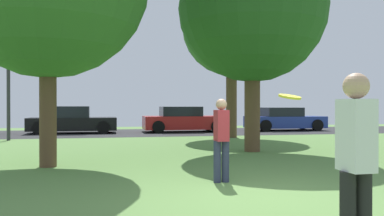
{
  "coord_description": "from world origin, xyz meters",
  "views": [
    {
      "loc": [
        -2.48,
        -6.19,
        1.44
      ],
      "look_at": [
        0.0,
        5.49,
        1.36
      ],
      "focal_mm": 39.66,
      "sensor_mm": 36.0,
      "label": 1
    }
  ],
  "objects_px": {
    "maple_tree_near": "(231,27)",
    "maple_tree_far": "(252,8)",
    "parked_car_red": "(184,120)",
    "parked_car_black": "(72,121)",
    "parked_car_blue": "(284,120)",
    "person_thrower": "(221,137)",
    "person_catcher": "(356,159)",
    "street_lamp_post": "(8,85)",
    "frisbee_disc": "(290,97)"
  },
  "relations": [
    {
      "from": "maple_tree_near",
      "to": "maple_tree_far",
      "type": "relative_size",
      "value": 1.05
    },
    {
      "from": "maple_tree_near",
      "to": "parked_car_red",
      "type": "distance_m",
      "value": 6.24
    },
    {
      "from": "parked_car_black",
      "to": "parked_car_blue",
      "type": "bearing_deg",
      "value": -0.16
    },
    {
      "from": "maple_tree_near",
      "to": "person_thrower",
      "type": "bearing_deg",
      "value": -108.31
    },
    {
      "from": "person_thrower",
      "to": "person_catcher",
      "type": "relative_size",
      "value": 0.9
    },
    {
      "from": "parked_car_red",
      "to": "street_lamp_post",
      "type": "height_order",
      "value": "street_lamp_post"
    },
    {
      "from": "person_catcher",
      "to": "parked_car_red",
      "type": "xyz_separation_m",
      "value": [
        2.11,
        19.03,
        -0.33
      ]
    },
    {
      "from": "person_thrower",
      "to": "maple_tree_far",
      "type": "bearing_deg",
      "value": 153.51
    },
    {
      "from": "parked_car_red",
      "to": "parked_car_blue",
      "type": "height_order",
      "value": "parked_car_red"
    },
    {
      "from": "frisbee_disc",
      "to": "parked_car_blue",
      "type": "height_order",
      "value": "frisbee_disc"
    },
    {
      "from": "street_lamp_post",
      "to": "parked_car_blue",
      "type": "bearing_deg",
      "value": 16.36
    },
    {
      "from": "person_thrower",
      "to": "parked_car_red",
      "type": "height_order",
      "value": "person_thrower"
    },
    {
      "from": "parked_car_black",
      "to": "parked_car_blue",
      "type": "xyz_separation_m",
      "value": [
        11.65,
        -0.03,
        -0.03
      ]
    },
    {
      "from": "maple_tree_far",
      "to": "person_thrower",
      "type": "distance_m",
      "value": 6.49
    },
    {
      "from": "maple_tree_far",
      "to": "person_thrower",
      "type": "relative_size",
      "value": 4.35
    },
    {
      "from": "street_lamp_post",
      "to": "person_thrower",
      "type": "bearing_deg",
      "value": -61.35
    },
    {
      "from": "maple_tree_near",
      "to": "street_lamp_post",
      "type": "bearing_deg",
      "value": 177.89
    },
    {
      "from": "maple_tree_far",
      "to": "frisbee_disc",
      "type": "bearing_deg",
      "value": -106.98
    },
    {
      "from": "person_thrower",
      "to": "parked_car_red",
      "type": "xyz_separation_m",
      "value": [
        2.14,
        14.8,
        -0.22
      ]
    },
    {
      "from": "person_thrower",
      "to": "person_catcher",
      "type": "bearing_deg",
      "value": 0.0
    },
    {
      "from": "person_thrower",
      "to": "parked_car_blue",
      "type": "xyz_separation_m",
      "value": [
        7.96,
        14.86,
        -0.25
      ]
    },
    {
      "from": "person_thrower",
      "to": "street_lamp_post",
      "type": "distance_m",
      "value": 12.38
    },
    {
      "from": "person_catcher",
      "to": "parked_car_blue",
      "type": "height_order",
      "value": "person_catcher"
    },
    {
      "from": "frisbee_disc",
      "to": "person_thrower",
      "type": "bearing_deg",
      "value": 90.34
    },
    {
      "from": "parked_car_red",
      "to": "street_lamp_post",
      "type": "bearing_deg",
      "value": -153.47
    },
    {
      "from": "frisbee_disc",
      "to": "parked_car_red",
      "type": "distance_m",
      "value": 17.85
    },
    {
      "from": "street_lamp_post",
      "to": "maple_tree_far",
      "type": "bearing_deg",
      "value": -35.63
    },
    {
      "from": "parked_car_blue",
      "to": "frisbee_disc",
      "type": "bearing_deg",
      "value": -114.09
    },
    {
      "from": "person_catcher",
      "to": "parked_car_black",
      "type": "height_order",
      "value": "person_catcher"
    },
    {
      "from": "person_catcher",
      "to": "frisbee_disc",
      "type": "xyz_separation_m",
      "value": [
        -0.01,
        1.34,
        0.58
      ]
    },
    {
      "from": "maple_tree_near",
      "to": "frisbee_disc",
      "type": "height_order",
      "value": "maple_tree_near"
    },
    {
      "from": "maple_tree_far",
      "to": "parked_car_blue",
      "type": "bearing_deg",
      "value": 60.89
    },
    {
      "from": "person_catcher",
      "to": "parked_car_blue",
      "type": "xyz_separation_m",
      "value": [
        7.93,
        19.09,
        -0.36
      ]
    },
    {
      "from": "parked_car_black",
      "to": "person_catcher",
      "type": "bearing_deg",
      "value": -79.0
    },
    {
      "from": "person_catcher",
      "to": "street_lamp_post",
      "type": "relative_size",
      "value": 0.38
    },
    {
      "from": "frisbee_disc",
      "to": "parked_car_black",
      "type": "distance_m",
      "value": 18.19
    },
    {
      "from": "person_catcher",
      "to": "parked_car_red",
      "type": "distance_m",
      "value": 19.15
    },
    {
      "from": "maple_tree_near",
      "to": "parked_car_black",
      "type": "xyz_separation_m",
      "value": [
        -7.15,
        4.44,
        -4.28
      ]
    },
    {
      "from": "frisbee_disc",
      "to": "parked_car_red",
      "type": "bearing_deg",
      "value": 83.17
    },
    {
      "from": "person_catcher",
      "to": "parked_car_black",
      "type": "xyz_separation_m",
      "value": [
        -3.72,
        19.12,
        -0.33
      ]
    },
    {
      "from": "person_catcher",
      "to": "parked_car_blue",
      "type": "relative_size",
      "value": 0.4
    },
    {
      "from": "person_thrower",
      "to": "parked_car_black",
      "type": "height_order",
      "value": "person_thrower"
    },
    {
      "from": "person_catcher",
      "to": "parked_car_red",
      "type": "height_order",
      "value": "person_catcher"
    },
    {
      "from": "parked_car_black",
      "to": "parked_car_blue",
      "type": "distance_m",
      "value": 11.65
    },
    {
      "from": "parked_car_blue",
      "to": "person_catcher",
      "type": "bearing_deg",
      "value": -112.56
    },
    {
      "from": "parked_car_red",
      "to": "parked_car_blue",
      "type": "distance_m",
      "value": 5.82
    },
    {
      "from": "person_thrower",
      "to": "maple_tree_near",
      "type": "bearing_deg",
      "value": 161.36
    },
    {
      "from": "maple_tree_far",
      "to": "maple_tree_near",
      "type": "bearing_deg",
      "value": 79.15
    },
    {
      "from": "parked_car_red",
      "to": "parked_car_black",
      "type": "bearing_deg",
      "value": 179.11
    },
    {
      "from": "maple_tree_far",
      "to": "frisbee_disc",
      "type": "relative_size",
      "value": 18.8
    }
  ]
}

